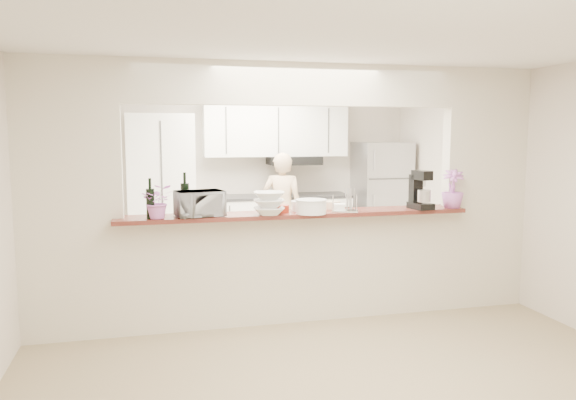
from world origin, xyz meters
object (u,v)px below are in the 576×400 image
object	(u,v)px
refrigerator	(381,199)
stand_mixer	(420,192)
toaster_oven	(199,204)
person	(282,210)

from	to	relation	value
refrigerator	stand_mixer	bearing A→B (deg)	-106.05
stand_mixer	toaster_oven	bearing A→B (deg)	179.03
toaster_oven	person	xyz separation A→B (m)	(1.35, 2.40, -0.42)
toaster_oven	refrigerator	bearing A→B (deg)	31.54
stand_mixer	person	bearing A→B (deg)	108.72
refrigerator	toaster_oven	distance (m)	4.07
refrigerator	person	size ratio (longest dim) A/B	1.09
person	refrigerator	bearing A→B (deg)	-142.04
toaster_oven	person	bearing A→B (deg)	49.42
toaster_oven	person	size ratio (longest dim) A/B	0.27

